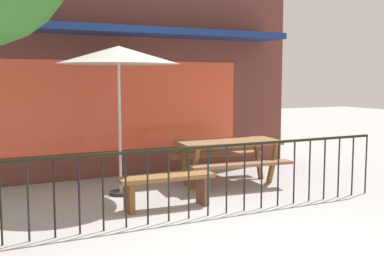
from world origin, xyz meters
The scene contains 5 objects.
pub_storefront centered at (0.00, 5.07, 2.72)m, with size 7.25×1.38×5.47m.
patio_fence_front centered at (0.00, 1.78, 0.66)m, with size 6.11×0.04×0.97m.
picnic_table_left centered at (1.38, 3.35, 0.61)m, with size 1.93×1.54×0.79m.
patio_umbrella centered at (-0.57, 3.44, 2.21)m, with size 1.94×1.94×2.37m.
patio_bench centered at (-0.21, 2.37, 0.35)m, with size 1.42×0.40×0.48m.
Camera 1 is at (-2.76, -3.72, 1.87)m, focal length 43.75 mm.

